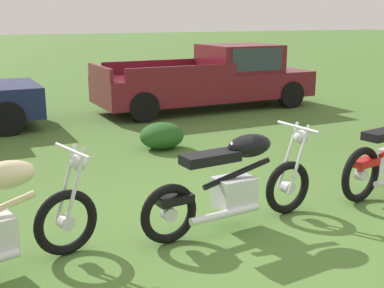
% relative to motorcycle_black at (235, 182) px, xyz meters
% --- Properties ---
extents(ground_plane, '(120.00, 120.00, 0.00)m').
position_rel_motorcycle_black_xyz_m(ground_plane, '(-0.04, -0.20, -0.49)').
color(ground_plane, '#476B2D').
extents(motorcycle_black, '(2.10, 0.66, 1.02)m').
position_rel_motorcycle_black_xyz_m(motorcycle_black, '(0.00, 0.00, 0.00)').
color(motorcycle_black, black).
rests_on(motorcycle_black, ground).
extents(pickup_truck_burgundy, '(5.22, 1.91, 1.49)m').
position_rel_motorcycle_black_xyz_m(pickup_truck_burgundy, '(3.11, 6.30, 0.26)').
color(pickup_truck_burgundy, maroon).
rests_on(pickup_truck_burgundy, ground).
extents(shrub_low, '(0.75, 0.65, 0.44)m').
position_rel_motorcycle_black_xyz_m(shrub_low, '(0.51, 3.30, -0.27)').
color(shrub_low, '#23511E').
rests_on(shrub_low, ground).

